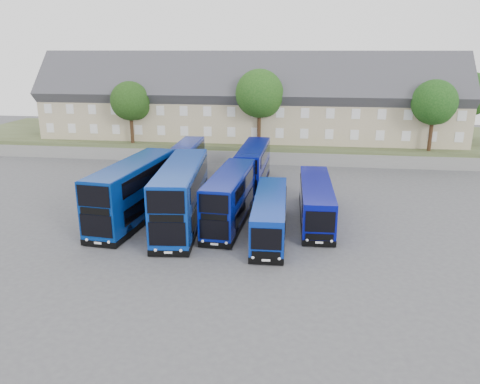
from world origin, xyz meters
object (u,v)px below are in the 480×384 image
object	(u,v)px
dd_front_left	(134,192)
dd_front_mid	(182,196)
tree_east	(435,104)
tree_west	(131,102)
tree_far	(471,96)
tree_mid	(261,95)
coach_east_a	(270,216)

from	to	relation	value
dd_front_left	dd_front_mid	xyz separation A→B (m)	(4.15, -0.73, 0.06)
dd_front_left	tree_east	size ratio (longest dim) A/B	1.48
tree_west	tree_far	size ratio (longest dim) A/B	0.88
dd_front_mid	tree_far	bearing A→B (deg)	39.09
tree_mid	tree_east	bearing A→B (deg)	-1.43
tree_east	tree_far	size ratio (longest dim) A/B	0.94
coach_east_a	dd_front_left	bearing A→B (deg)	169.79
dd_front_left	tree_far	bearing A→B (deg)	45.97
tree_east	tree_far	world-z (taller)	tree_far
tree_west	dd_front_left	bearing A→B (deg)	-70.15
coach_east_a	tree_mid	size ratio (longest dim) A/B	1.20
dd_front_left	tree_far	distance (m)	44.96
dd_front_mid	tree_mid	world-z (taller)	tree_mid
dd_front_left	coach_east_a	distance (m)	11.28
dd_front_left	tree_mid	xyz separation A→B (m)	(8.15, 22.25, 5.74)
coach_east_a	tree_west	bearing A→B (deg)	127.34
dd_front_left	tree_east	xyz separation A→B (m)	(28.15, 21.75, 5.06)
coach_east_a	tree_far	distance (m)	38.66
tree_west	dd_front_mid	bearing A→B (deg)	-61.90
coach_east_a	tree_east	size ratio (longest dim) A/B	1.35
tree_west	tree_east	size ratio (longest dim) A/B	0.94
coach_east_a	tree_east	bearing A→B (deg)	52.31
tree_west	tree_east	xyz separation A→B (m)	(36.00, 0.00, 0.34)
tree_west	tree_far	world-z (taller)	tree_far
tree_east	tree_far	distance (m)	9.23
tree_mid	tree_far	bearing A→B (deg)	14.04
tree_west	tree_mid	distance (m)	16.04
tree_far	dd_front_mid	bearing A→B (deg)	-135.51
coach_east_a	tree_west	xyz separation A→B (m)	(-18.98, 23.42, 5.59)
dd_front_mid	tree_far	distance (m)	42.39
dd_front_left	coach_east_a	world-z (taller)	dd_front_left
dd_front_left	tree_east	bearing A→B (deg)	43.56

